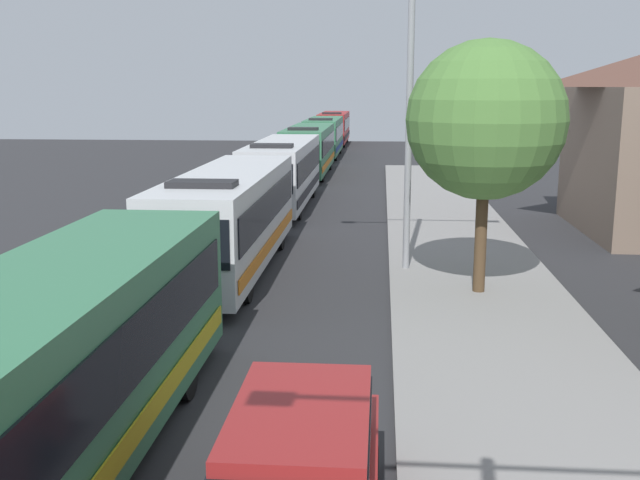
% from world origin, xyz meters
% --- Properties ---
extents(bus_lead, '(2.58, 11.63, 3.21)m').
position_xyz_m(bus_lead, '(-1.30, 11.71, 1.69)').
color(bus_lead, '#33724C').
rests_on(bus_lead, ground_plane).
extents(bus_second_in_line, '(2.58, 11.27, 3.21)m').
position_xyz_m(bus_second_in_line, '(-1.30, 24.59, 1.69)').
color(bus_second_in_line, silver).
rests_on(bus_second_in_line, ground_plane).
extents(bus_middle, '(2.58, 11.22, 3.21)m').
position_xyz_m(bus_middle, '(-1.30, 37.09, 1.69)').
color(bus_middle, silver).
rests_on(bus_middle, ground_plane).
extents(bus_fourth_in_line, '(2.58, 11.35, 3.21)m').
position_xyz_m(bus_fourth_in_line, '(-1.30, 49.87, 1.69)').
color(bus_fourth_in_line, '#33724C').
rests_on(bus_fourth_in_line, ground_plane).
extents(bus_rear, '(2.58, 10.76, 3.21)m').
position_xyz_m(bus_rear, '(-1.30, 62.52, 1.69)').
color(bus_rear, '#33724C').
rests_on(bus_rear, ground_plane).
extents(bus_tail_end, '(2.58, 11.03, 3.21)m').
position_xyz_m(bus_tail_end, '(-1.30, 75.21, 1.69)').
color(bus_tail_end, maroon).
rests_on(bus_tail_end, ground_plane).
extents(white_suv, '(1.86, 4.97, 1.90)m').
position_xyz_m(white_suv, '(2.40, 10.44, 1.03)').
color(white_suv, maroon).
rests_on(white_suv, ground_plane).
extents(streetlamp_mid, '(6.49, 0.28, 8.76)m').
position_xyz_m(streetlamp_mid, '(4.10, 24.74, 5.52)').
color(streetlamp_mid, gray).
rests_on(streetlamp_mid, sidewalk).
extents(roadside_tree, '(4.15, 4.15, 6.66)m').
position_xyz_m(roadside_tree, '(5.99, 22.24, 4.72)').
color(roadside_tree, '#4C3823').
rests_on(roadside_tree, sidewalk).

